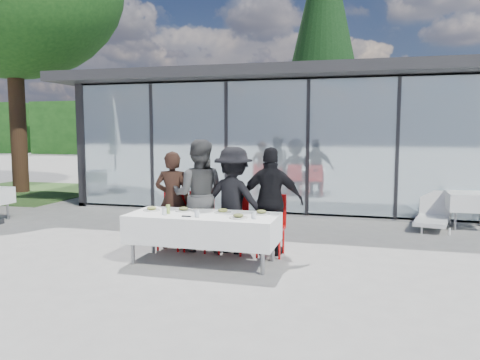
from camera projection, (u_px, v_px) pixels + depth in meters
The scene contains 24 objects.
ground at pixel (208, 260), 7.25m from camera, with size 90.00×90.00×0.00m, color gray.
pavilion at pixel (356, 126), 14.33m from camera, with size 14.80×8.80×3.44m.
treeline at pixel (307, 128), 34.41m from camera, with size 62.50×2.00×4.40m.
dining_table at pixel (203, 228), 7.07m from camera, with size 2.26×0.96×0.75m.
diner_a at pixel (173, 200), 7.93m from camera, with size 0.60×0.60×1.66m, color black.
diner_chair_a at pixel (174, 217), 7.99m from camera, with size 0.44×0.44×0.97m.
diner_b at pixel (199, 195), 7.80m from camera, with size 0.90×0.90×1.86m, color #4A4A4A.
diner_chair_b at pixel (200, 218), 7.87m from camera, with size 0.44×0.44×0.97m.
diner_c at pixel (234, 200), 7.64m from camera, with size 1.12×1.12×1.74m, color black.
diner_chair_c at pixel (234, 220), 7.71m from camera, with size 0.44×0.44×0.97m.
diner_d at pixel (271, 201), 7.48m from camera, with size 1.02×1.02×1.74m, color black.
diner_chair_d at pixel (272, 222), 7.55m from camera, with size 0.44×0.44×0.97m.
plate_a at pixel (152, 209), 7.35m from camera, with size 0.26×0.26×0.07m.
plate_b at pixel (184, 210), 7.29m from camera, with size 0.26×0.26×0.07m.
plate_c at pixel (223, 211), 7.15m from camera, with size 0.26×0.26×0.07m.
plate_d at pixel (261, 213), 7.02m from camera, with size 0.26×0.26×0.07m.
plate_extra at pixel (238, 216), 6.71m from camera, with size 0.26×0.26×0.07m.
juice_bottle at pixel (168, 209), 7.07m from camera, with size 0.06×0.06×0.14m, color #92B54B.
drinking_glasses at pixel (204, 213), 6.82m from camera, with size 1.43×0.16×0.10m.
folded_eyeglasses at pixel (186, 216), 6.82m from camera, with size 0.14×0.03×0.01m, color black.
spare_table_right at pixel (469, 202), 9.56m from camera, with size 0.86×0.86×0.74m.
lounger at pixel (433, 215), 9.68m from camera, with size 0.86×1.43×0.72m.
conifer_tree at pixel (324, 32), 18.96m from camera, with size 4.00×4.00×10.50m.
grass_patch at pixel (21, 192), 15.22m from camera, with size 5.00×5.00×0.02m, color #385926.
Camera 1 is at (2.33, -6.70, 2.01)m, focal length 35.00 mm.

